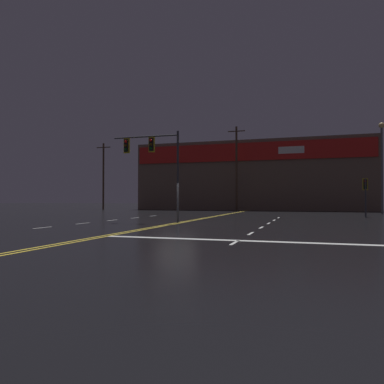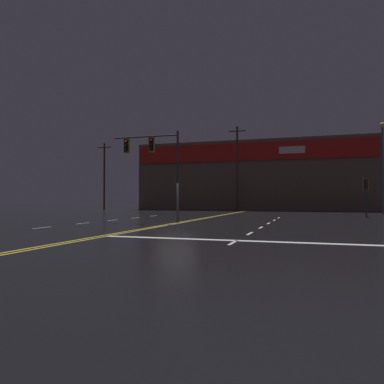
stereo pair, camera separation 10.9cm
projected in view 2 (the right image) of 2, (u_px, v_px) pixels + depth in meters
ground_plane at (176, 223)px, 23.09m from camera, size 200.00×200.00×0.00m
road_markings at (184, 226)px, 21.13m from camera, size 16.22×60.00×0.01m
traffic_signal_median at (151, 154)px, 24.34m from camera, size 4.60×0.36×5.85m
traffic_signal_corner_northeast at (366, 189)px, 31.11m from camera, size 0.42×0.36×3.23m
streetlight_near_left at (383, 155)px, 37.97m from camera, size 0.56×0.56×9.31m
building_backdrop at (254, 177)px, 54.01m from camera, size 31.89×10.23×9.40m
utility_pole_row at (265, 165)px, 47.10m from camera, size 46.20×0.26×12.47m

